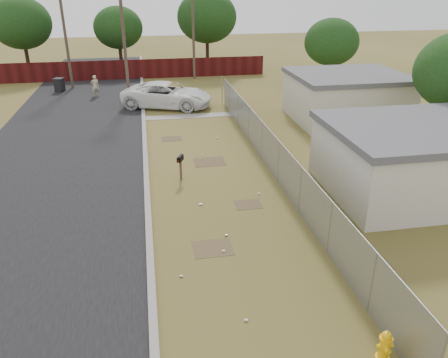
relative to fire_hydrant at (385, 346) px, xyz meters
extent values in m
plane|color=olive|center=(-2.65, 10.68, -0.43)|extent=(120.00, 120.00, 0.00)
cube|color=black|center=(-10.15, 18.68, -0.42)|extent=(9.00, 60.00, 0.02)
cube|color=gray|center=(-5.65, 18.68, -0.37)|extent=(0.25, 60.00, 0.12)
cube|color=gray|center=(-2.65, 22.18, -0.41)|extent=(6.20, 1.00, 0.03)
cylinder|color=gray|center=(0.45, 1.68, 0.57)|extent=(0.06, 0.06, 2.00)
cylinder|color=gray|center=(0.45, 4.68, 0.57)|extent=(0.06, 0.06, 2.00)
cylinder|color=gray|center=(0.45, 7.68, 0.57)|extent=(0.06, 0.06, 2.00)
cylinder|color=gray|center=(0.45, 10.68, 0.57)|extent=(0.06, 0.06, 2.00)
cylinder|color=gray|center=(0.45, 13.68, 0.57)|extent=(0.06, 0.06, 2.00)
cylinder|color=gray|center=(0.45, 16.68, 0.57)|extent=(0.06, 0.06, 2.00)
cylinder|color=gray|center=(0.45, 19.68, 0.57)|extent=(0.06, 0.06, 2.00)
cylinder|color=gray|center=(0.45, 22.68, 0.57)|extent=(0.06, 0.06, 2.00)
cylinder|color=gray|center=(0.45, 25.68, 0.57)|extent=(0.06, 0.06, 2.00)
cylinder|color=gray|center=(0.45, 11.68, 1.57)|extent=(0.04, 26.00, 0.04)
cube|color=gray|center=(0.45, 11.68, 0.57)|extent=(0.01, 26.00, 2.00)
cube|color=black|center=(0.51, 11.68, -0.13)|extent=(0.03, 26.00, 0.60)
cube|color=#430E0E|center=(-8.65, 35.68, 0.47)|extent=(30.00, 0.12, 1.80)
cylinder|color=brown|center=(-6.65, 26.68, 4.07)|extent=(0.24, 0.24, 9.00)
cylinder|color=brown|center=(-11.65, 32.68, 4.07)|extent=(0.24, 0.24, 9.00)
cylinder|color=brown|center=(-0.65, 34.68, 4.07)|extent=(0.24, 0.24, 9.00)
cube|color=beige|center=(6.35, 8.68, 0.97)|extent=(8.00, 6.00, 2.80)
cube|color=#525258|center=(6.35, 8.68, 2.52)|extent=(8.32, 6.24, 0.30)
cube|color=beige|center=(7.85, 19.68, 0.97)|extent=(7.00, 6.00, 2.80)
cube|color=#525258|center=(7.85, 19.68, 2.52)|extent=(7.28, 6.24, 0.30)
cylinder|color=black|center=(-16.65, 39.68, 1.22)|extent=(0.36, 0.36, 3.30)
ellipsoid|color=#153311|center=(-16.65, 39.68, 4.45)|extent=(5.70, 5.70, 4.84)
cylinder|color=black|center=(-7.65, 40.68, 1.00)|extent=(0.36, 0.36, 2.86)
ellipsoid|color=#153311|center=(-7.65, 40.68, 3.80)|extent=(4.94, 4.94, 4.20)
cylinder|color=black|center=(1.35, 39.68, 1.33)|extent=(0.36, 0.36, 3.52)
ellipsoid|color=#153311|center=(1.35, 39.68, 4.77)|extent=(6.08, 6.08, 5.17)
cylinder|color=black|center=(10.35, 28.68, 0.89)|extent=(0.36, 0.36, 2.64)
ellipsoid|color=#153311|center=(10.35, 28.68, 3.47)|extent=(4.56, 4.56, 3.88)
cylinder|color=yellow|center=(0.00, 0.01, -0.40)|extent=(0.39, 0.39, 0.06)
cylinder|color=yellow|center=(0.00, 0.01, -0.07)|extent=(0.28, 0.28, 0.63)
cylinder|color=yellow|center=(0.00, 0.01, 0.24)|extent=(0.36, 0.36, 0.05)
sphere|color=yellow|center=(0.00, 0.01, 0.33)|extent=(0.26, 0.26, 0.25)
cylinder|color=yellow|center=(0.00, 0.01, 0.46)|extent=(0.05, 0.05, 0.06)
cylinder|color=yellow|center=(-0.15, 0.02, 0.00)|extent=(0.12, 0.13, 0.12)
cylinder|color=yellow|center=(0.15, 0.00, 0.00)|extent=(0.12, 0.13, 0.12)
cylinder|color=yellow|center=(-0.01, -0.15, 0.00)|extent=(0.16, 0.14, 0.15)
cube|color=brown|center=(-4.02, 11.70, 0.09)|extent=(0.12, 0.12, 1.04)
cube|color=black|center=(-4.02, 11.70, 0.64)|extent=(0.37, 0.53, 0.19)
cylinder|color=black|center=(-4.02, 11.70, 0.74)|extent=(0.37, 0.53, 0.19)
cube|color=#A20E0B|center=(-4.13, 11.45, 0.64)|extent=(0.04, 0.05, 0.10)
imported|color=white|center=(-3.84, 24.93, 0.48)|extent=(7.21, 5.12, 1.83)
imported|color=#BBAF89|center=(-9.36, 29.28, 0.42)|extent=(0.69, 0.53, 1.70)
cube|color=black|center=(-12.52, 31.49, 0.11)|extent=(0.84, 0.84, 1.07)
cube|color=black|center=(-12.52, 31.49, 0.67)|extent=(0.93, 0.93, 0.09)
cylinder|color=black|center=(-12.30, 31.07, -0.32)|extent=(0.12, 0.23, 0.22)
cylinder|color=white|center=(-3.10, 5.40, -0.39)|extent=(0.11, 0.09, 0.07)
cylinder|color=#B1B1B6|center=(-2.82, 6.38, -0.39)|extent=(0.12, 0.09, 0.07)
cylinder|color=white|center=(-0.76, 9.53, -0.39)|extent=(0.12, 0.12, 0.07)
cylinder|color=#B1B1B6|center=(-4.69, 4.23, -0.39)|extent=(0.12, 0.10, 0.07)
cylinder|color=white|center=(-2.60, 14.66, -0.39)|extent=(0.09, 0.11, 0.07)
cylinder|color=#B1B1B6|center=(-3.44, 8.99, -0.39)|extent=(0.12, 0.10, 0.07)
cylinder|color=white|center=(-3.09, 1.92, -0.39)|extent=(0.12, 0.10, 0.07)
cylinder|color=#B1B1B6|center=(-1.35, 17.24, -0.39)|extent=(0.10, 0.07, 0.07)
camera|label=1|loc=(-5.38, -7.26, 8.30)|focal=35.00mm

